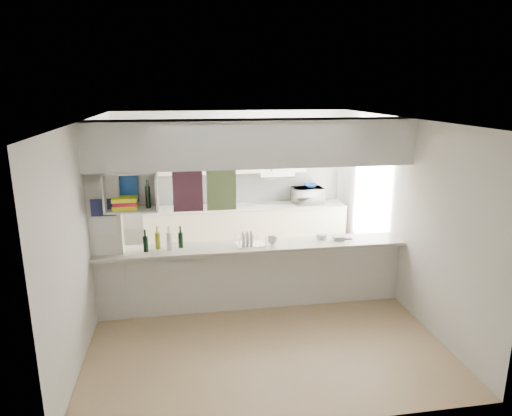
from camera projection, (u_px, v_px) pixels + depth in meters
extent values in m
plane|color=tan|center=(253.00, 306.00, 6.43)|extent=(4.80, 4.80, 0.00)
plane|color=white|center=(253.00, 119.00, 5.77)|extent=(4.80, 4.80, 0.00)
plane|color=silver|center=(233.00, 182.00, 8.39)|extent=(4.20, 0.00, 4.20)
plane|color=silver|center=(90.00, 225.00, 5.77)|extent=(0.00, 4.80, 4.80)
plane|color=silver|center=(400.00, 211.00, 6.43)|extent=(0.00, 4.80, 4.80)
cube|color=silver|center=(253.00, 278.00, 6.32)|extent=(4.20, 0.15, 0.88)
cube|color=beige|center=(253.00, 246.00, 6.20)|extent=(4.20, 0.50, 0.04)
cube|color=white|center=(253.00, 143.00, 5.84)|extent=(4.20, 0.50, 0.60)
cube|color=silver|center=(106.00, 225.00, 5.80)|extent=(0.40, 0.18, 2.60)
cube|color=#191E4C|center=(103.00, 208.00, 5.65)|extent=(0.30, 0.01, 0.22)
cube|color=white|center=(105.00, 225.00, 5.71)|extent=(0.30, 0.01, 0.24)
cube|color=#321627|center=(188.00, 189.00, 6.08)|extent=(0.40, 0.02, 0.62)
cube|color=#166665|center=(221.00, 188.00, 6.15)|extent=(0.40, 0.02, 0.62)
cube|color=white|center=(132.00, 209.00, 5.71)|extent=(0.65, 0.35, 0.02)
cube|color=white|center=(130.00, 172.00, 5.59)|extent=(0.65, 0.35, 0.02)
cube|color=white|center=(132.00, 188.00, 5.80)|extent=(0.65, 0.02, 0.50)
cube|color=white|center=(105.00, 192.00, 5.60)|extent=(0.02, 0.35, 0.50)
cube|color=white|center=(157.00, 190.00, 5.70)|extent=(0.02, 0.35, 0.50)
cube|color=#FCF91C|center=(125.00, 207.00, 5.69)|extent=(0.30, 0.24, 0.05)
cube|color=#B91832|center=(125.00, 203.00, 5.67)|extent=(0.28, 0.22, 0.05)
cube|color=#FCF91C|center=(125.00, 199.00, 5.66)|extent=(0.30, 0.24, 0.05)
cube|color=navy|center=(128.00, 189.00, 5.76)|extent=(0.26, 0.02, 0.34)
cylinder|color=black|center=(148.00, 197.00, 5.70)|extent=(0.06, 0.06, 0.28)
cube|color=beige|center=(246.00, 231.00, 8.35)|extent=(3.60, 0.60, 0.90)
cube|color=beige|center=(246.00, 207.00, 8.23)|extent=(3.60, 0.63, 0.03)
cube|color=silver|center=(244.00, 187.00, 8.43)|extent=(3.60, 0.03, 0.60)
cube|color=beige|center=(234.00, 152.00, 8.08)|extent=(2.62, 0.34, 0.72)
cube|color=white|center=(276.00, 174.00, 8.23)|extent=(0.60, 0.46, 0.12)
cube|color=silver|center=(278.00, 178.00, 8.02)|extent=(0.60, 0.02, 0.05)
imported|color=white|center=(308.00, 195.00, 8.39)|extent=(0.56, 0.39, 0.30)
imported|color=navy|center=(310.00, 186.00, 8.37)|extent=(0.24, 0.24, 0.06)
cube|color=silver|center=(250.00, 244.00, 6.20)|extent=(0.39, 0.31, 0.01)
cylinder|color=white|center=(243.00, 238.00, 6.15)|extent=(0.03, 0.19, 0.19)
cylinder|color=white|center=(247.00, 237.00, 6.17)|extent=(0.03, 0.19, 0.19)
cylinder|color=white|center=(251.00, 237.00, 6.18)|extent=(0.03, 0.19, 0.19)
imported|color=white|center=(272.00, 240.00, 6.19)|extent=(0.17, 0.17, 0.10)
cylinder|color=black|center=(146.00, 244.00, 5.92)|extent=(0.07, 0.07, 0.20)
cylinder|color=black|center=(145.00, 233.00, 5.88)|extent=(0.02, 0.02, 0.09)
cylinder|color=olive|center=(158.00, 241.00, 6.01)|extent=(0.07, 0.07, 0.22)
cylinder|color=olive|center=(157.00, 230.00, 5.97)|extent=(0.02, 0.02, 0.09)
cylinder|color=silver|center=(169.00, 242.00, 5.96)|extent=(0.07, 0.07, 0.23)
cylinder|color=silver|center=(168.00, 230.00, 5.92)|extent=(0.02, 0.02, 0.09)
cylinder|color=black|center=(181.00, 240.00, 6.06)|extent=(0.07, 0.07, 0.20)
cylinder|color=black|center=(180.00, 230.00, 6.03)|extent=(0.02, 0.02, 0.09)
cylinder|color=silver|center=(322.00, 236.00, 6.43)|extent=(0.15, 0.15, 0.07)
cube|color=silver|center=(338.00, 238.00, 6.37)|extent=(0.15, 0.11, 0.06)
cube|color=black|center=(347.00, 239.00, 6.42)|extent=(0.14, 0.07, 0.01)
cylinder|color=black|center=(197.00, 203.00, 8.12)|extent=(0.11, 0.11, 0.15)
cube|color=brown|center=(213.00, 201.00, 8.19)|extent=(0.10, 0.09, 0.19)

